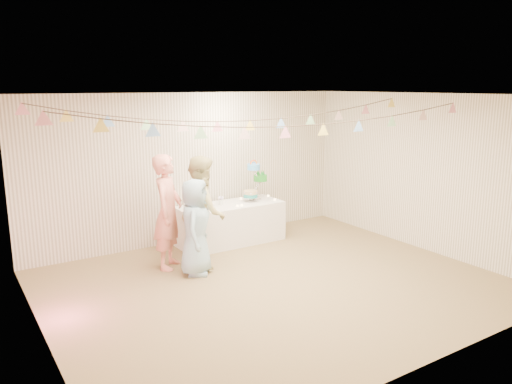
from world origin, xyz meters
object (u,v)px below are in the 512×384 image
person_adult_a (168,212)px  person_adult_b (203,211)px  table (230,223)px  cake_stand (255,178)px  person_child (195,227)px

person_adult_a → person_adult_b: (0.49, -0.18, -0.02)m
table → person_adult_b: 1.25m
person_adult_a → cake_stand: bearing=-32.2°
person_child → table: bearing=-14.2°
cake_stand → person_child: (-1.71, -1.05, -0.38)m
table → cake_stand: 0.93m
table → person_adult_a: size_ratio=1.07×
person_adult_a → person_adult_b: bearing=-69.1°
table → person_adult_b: size_ratio=1.09×
person_adult_a → person_child: person_adult_a is taller
cake_stand → person_adult_b: bearing=-152.1°
cake_stand → person_adult_b: person_adult_b is taller
table → person_adult_a: 1.57m
cake_stand → person_adult_b: (-1.44, -0.76, -0.24)m
cake_stand → person_child: bearing=-148.4°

